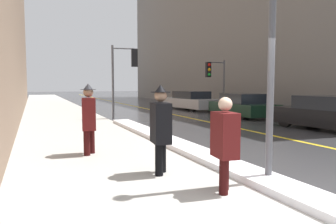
% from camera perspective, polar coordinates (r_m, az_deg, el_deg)
% --- Properties ---
extents(ground_plane, '(160.00, 160.00, 0.00)m').
position_cam_1_polar(ground_plane, '(5.12, 22.63, -15.22)').
color(ground_plane, '#38383A').
extents(sidewalk_slab, '(4.00, 80.00, 0.01)m').
position_cam_1_polar(sidewalk_slab, '(18.50, -17.90, -0.74)').
color(sidewalk_slab, '#B2AFA8').
rests_on(sidewalk_slab, ground).
extents(road_centre_stripe, '(0.16, 80.00, 0.00)m').
position_cam_1_polar(road_centre_stripe, '(19.89, -0.41, -0.14)').
color(road_centre_stripe, gold).
rests_on(road_centre_stripe, ground).
extents(snow_bank_curb, '(0.70, 11.86, 0.14)m').
position_cam_1_polar(snow_bank_curb, '(9.42, 0.75, -5.30)').
color(snow_bank_curb, white).
rests_on(snow_bank_curb, ground).
extents(building_facade_right, '(6.00, 36.00, 13.52)m').
position_cam_1_polar(building_facade_right, '(30.65, 10.65, 14.19)').
color(building_facade_right, slate).
rests_on(building_facade_right, ground).
extents(lamp_post, '(0.28, 0.28, 5.06)m').
position_cam_1_polar(lamp_post, '(6.06, 17.76, 16.93)').
color(lamp_post, '#515156').
rests_on(lamp_post, ground).
extents(traffic_light_near, '(1.31, 0.33, 3.67)m').
position_cam_1_polar(traffic_light_near, '(16.77, -7.27, 7.95)').
color(traffic_light_near, '#515156').
rests_on(traffic_light_near, ground).
extents(traffic_light_far, '(1.31, 0.32, 3.20)m').
position_cam_1_polar(traffic_light_far, '(20.04, 8.00, 6.42)').
color(traffic_light_far, '#515156').
rests_on(traffic_light_far, ground).
extents(pedestrian_in_glasses, '(0.35, 0.53, 1.53)m').
position_cam_1_polar(pedestrian_in_glasses, '(5.25, 9.85, -4.85)').
color(pedestrian_in_glasses, '#340C0C').
rests_on(pedestrian_in_glasses, ground).
extents(pedestrian_in_fedora, '(0.37, 0.56, 1.72)m').
position_cam_1_polar(pedestrian_in_fedora, '(6.21, -1.29, -2.41)').
color(pedestrian_in_fedora, black).
rests_on(pedestrian_in_fedora, ground).
extents(pedestrian_trailing, '(0.38, 0.57, 1.75)m').
position_cam_1_polar(pedestrian_trailing, '(8.18, -13.64, -0.71)').
color(pedestrian_trailing, '#340C0C').
rests_on(pedestrian_trailing, ground).
extents(parked_car_black, '(2.17, 4.29, 1.30)m').
position_cam_1_polar(parked_car_black, '(13.87, 26.12, -0.24)').
color(parked_car_black, black).
rests_on(parked_car_black, ground).
extents(parked_car_dark_green, '(2.15, 4.72, 1.25)m').
position_cam_1_polar(parked_car_dark_green, '(18.10, 12.81, 1.10)').
color(parked_car_dark_green, black).
rests_on(parked_car_dark_green, ground).
extents(parked_car_silver, '(2.18, 5.00, 1.26)m').
position_cam_1_polar(parked_car_silver, '(22.64, 3.92, 1.96)').
color(parked_car_silver, '#B2B2B7').
rests_on(parked_car_silver, ground).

